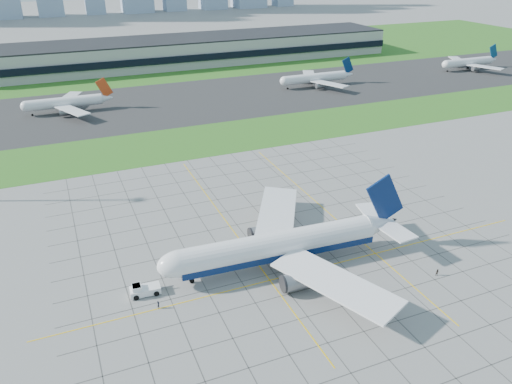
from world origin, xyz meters
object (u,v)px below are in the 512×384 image
(airliner, at_px, (281,245))
(distant_jet_2, at_px, (316,78))
(distant_jet_1, at_px, (66,102))
(pushback_tug, at_px, (144,290))
(crew_near, at_px, (158,305))
(crew_far, at_px, (438,272))
(distant_jet_3, at_px, (469,62))

(airliner, bearing_deg, distant_jet_2, 61.44)
(distant_jet_1, bearing_deg, pushback_tug, -87.88)
(airliner, bearing_deg, crew_near, -168.10)
(crew_near, distance_m, crew_far, 61.86)
(crew_near, distance_m, distant_jet_1, 150.18)
(crew_near, bearing_deg, airliner, -43.69)
(airliner, relative_size, pushback_tug, 6.53)
(crew_far, distance_m, distant_jet_2, 170.77)
(crew_far, bearing_deg, distant_jet_3, 60.64)
(crew_far, relative_size, distant_jet_3, 0.04)
(distant_jet_3, bearing_deg, distant_jet_2, 179.87)
(airliner, bearing_deg, distant_jet_1, 107.33)
(airliner, xyz_separation_m, crew_far, (30.76, -17.70, -4.37))
(airliner, distance_m, crew_near, 30.36)
(crew_near, relative_size, distant_jet_1, 0.04)
(crew_far, relative_size, distant_jet_1, 0.04)
(crew_far, distance_m, distant_jet_3, 228.08)
(airliner, xyz_separation_m, distant_jet_2, (88.20, 143.07, -0.73))
(pushback_tug, distance_m, distant_jet_2, 185.69)
(crew_near, height_order, distant_jet_2, distant_jet_2)
(distant_jet_2, height_order, distant_jet_3, same)
(airliner, xyz_separation_m, distant_jet_1, (-36.89, 145.37, -0.73))
(distant_jet_1, relative_size, distant_jet_3, 1.00)
(distant_jet_1, bearing_deg, distant_jet_3, -0.63)
(distant_jet_2, bearing_deg, pushback_tug, -130.17)
(crew_far, relative_size, distant_jet_2, 0.04)
(pushback_tug, bearing_deg, crew_near, -69.14)
(crew_near, xyz_separation_m, distant_jet_3, (222.43, 147.43, 3.59))
(crew_far, xyz_separation_m, distant_jet_2, (57.44, 160.78, 3.64))
(pushback_tug, relative_size, crew_near, 5.22)
(distant_jet_1, height_order, distant_jet_3, same)
(crew_near, height_order, distant_jet_1, distant_jet_1)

